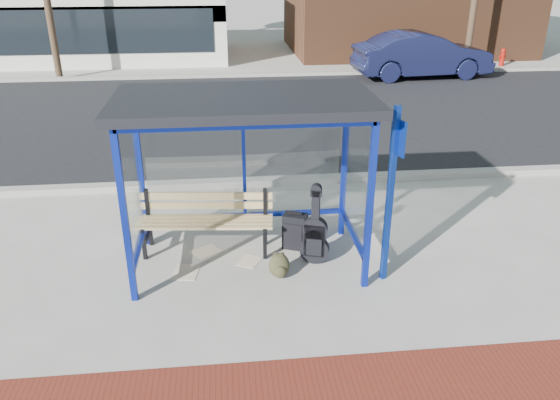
{
  "coord_description": "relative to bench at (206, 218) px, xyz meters",
  "views": [
    {
      "loc": [
        -0.27,
        -6.77,
        4.04
      ],
      "look_at": [
        0.47,
        0.2,
        0.88
      ],
      "focal_mm": 35.0,
      "sensor_mm": 36.0,
      "label": 1
    }
  ],
  "objects": [
    {
      "name": "curb_far",
      "position": [
        0.59,
        12.63,
        -0.46
      ],
      "size": [
        60.0,
        0.25,
        0.12
      ],
      "primitive_type": "cube",
      "color": "gray",
      "rests_on": "ground"
    },
    {
      "name": "street_asphalt",
      "position": [
        0.59,
        7.53,
        -0.52
      ],
      "size": [
        60.0,
        10.0,
        0.0
      ],
      "primitive_type": "cube",
      "color": "black",
      "rests_on": "ground"
    },
    {
      "name": "guitar_bag",
      "position": [
        1.53,
        -0.54,
        -0.11
      ],
      "size": [
        0.43,
        0.24,
        1.14
      ],
      "rotation": [
        0.0,
        0.0,
        -0.3
      ],
      "color": "black",
      "rests_on": "ground"
    },
    {
      "name": "fire_hydrant",
      "position": [
        11.37,
        13.61,
        -0.15
      ],
      "size": [
        0.31,
        0.21,
        0.69
      ],
      "rotation": [
        0.0,
        0.0,
        0.36
      ],
      "color": "#A3140B",
      "rests_on": "ground"
    },
    {
      "name": "storefront_white",
      "position": [
        -8.41,
        17.52,
        1.48
      ],
      "size": [
        18.0,
        6.04,
        4.0
      ],
      "color": "silver",
      "rests_on": "ground"
    },
    {
      "name": "suitcase",
      "position": [
        1.31,
        -0.1,
        -0.24
      ],
      "size": [
        0.4,
        0.33,
        0.6
      ],
      "rotation": [
        0.0,
        0.0,
        -0.39
      ],
      "color": "black",
      "rests_on": "ground"
    },
    {
      "name": "ground",
      "position": [
        0.59,
        -0.47,
        -0.52
      ],
      "size": [
        120.0,
        120.0,
        0.0
      ],
      "primitive_type": "plane",
      "color": "#B2ADA0",
      "rests_on": "ground"
    },
    {
      "name": "newspaper_b",
      "position": [
        0.61,
        -0.43,
        -0.52
      ],
      "size": [
        0.4,
        0.43,
        0.01
      ],
      "primitive_type": "cube",
      "rotation": [
        0.0,
        0.0,
        -2.07
      ],
      "color": "white",
      "rests_on": "ground"
    },
    {
      "name": "newspaper_c",
      "position": [
        -0.29,
        -0.63,
        -0.52
      ],
      "size": [
        0.4,
        0.47,
        0.01
      ],
      "primitive_type": "cube",
      "rotation": [
        0.0,
        0.0,
        1.39
      ],
      "color": "white",
      "rests_on": "ground"
    },
    {
      "name": "brick_paver_strip",
      "position": [
        0.59,
        -3.07,
        -0.52
      ],
      "size": [
        60.0,
        1.0,
        0.01
      ],
      "primitive_type": "cube",
      "color": "maroon",
      "rests_on": "ground"
    },
    {
      "name": "far_sidewalk",
      "position": [
        0.59,
        14.53,
        -0.52
      ],
      "size": [
        60.0,
        4.0,
        0.01
      ],
      "primitive_type": "cube",
      "color": "#B2ADA0",
      "rests_on": "ground"
    },
    {
      "name": "parked_car",
      "position": [
        7.43,
        11.85,
        0.27
      ],
      "size": [
        4.94,
        2.06,
        1.59
      ],
      "primitive_type": "imported",
      "rotation": [
        0.0,
        0.0,
        1.65
      ],
      "color": "#161B3F",
      "rests_on": "ground"
    },
    {
      "name": "bench",
      "position": [
        0.0,
        0.0,
        0.0
      ],
      "size": [
        1.99,
        0.66,
        0.92
      ],
      "rotation": [
        0.0,
        0.0,
        -0.1
      ],
      "color": "black",
      "rests_on": "ground"
    },
    {
      "name": "bus_shelter",
      "position": [
        0.59,
        -0.4,
        1.55
      ],
      "size": [
        3.3,
        1.8,
        2.42
      ],
      "color": "#0D2095",
      "rests_on": "ground"
    },
    {
      "name": "newspaper_a",
      "position": [
        -0.02,
        -0.07,
        -0.52
      ],
      "size": [
        0.48,
        0.46,
        0.01
      ],
      "primitive_type": "cube",
      "rotation": [
        0.0,
        0.0,
        0.55
      ],
      "color": "white",
      "rests_on": "ground"
    },
    {
      "name": "sign_post",
      "position": [
        2.4,
        -1.06,
        0.83
      ],
      "size": [
        0.14,
        0.29,
        2.4
      ],
      "rotation": [
        0.0,
        0.0,
        0.29
      ],
      "color": "navy",
      "rests_on": "ground"
    },
    {
      "name": "curb_near",
      "position": [
        0.59,
        2.43,
        -0.46
      ],
      "size": [
        60.0,
        0.25,
        0.12
      ],
      "primitive_type": "cube",
      "color": "gray",
      "rests_on": "ground"
    },
    {
      "name": "backpack",
      "position": [
        0.99,
        -0.87,
        -0.36
      ],
      "size": [
        0.29,
        0.27,
        0.34
      ],
      "rotation": [
        0.0,
        0.0,
        0.05
      ],
      "color": "#2E2D19",
      "rests_on": "ground"
    }
  ]
}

